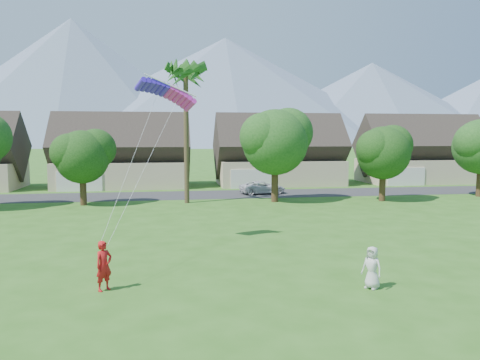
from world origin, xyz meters
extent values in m
plane|color=#2D6019|center=(0.00, 0.00, 0.00)|extent=(500.00, 500.00, 0.00)
cube|color=#2D2D30|center=(0.00, 34.00, 0.01)|extent=(90.00, 7.00, 0.01)
imported|color=red|center=(-6.19, 4.92, 0.99)|extent=(0.85, 0.84, 1.98)
imported|color=silver|center=(4.32, 3.55, 0.85)|extent=(0.93, 0.99, 1.70)
imported|color=silver|center=(6.09, 34.00, 0.66)|extent=(5.08, 2.99, 1.33)
cone|color=slate|center=(-55.00, 260.00, 35.00)|extent=(190.00, 190.00, 70.00)
cone|color=slate|center=(30.00, 260.00, 31.00)|extent=(240.00, 240.00, 62.00)
cone|color=slate|center=(120.00, 260.00, 25.00)|extent=(200.00, 200.00, 50.00)
cube|color=beige|center=(-9.00, 43.00, 1.50)|extent=(15.00, 8.00, 3.00)
cube|color=#382D28|center=(-9.00, 43.00, 4.79)|extent=(15.75, 8.15, 8.15)
cube|color=silver|center=(-13.20, 38.94, 1.10)|extent=(4.80, 0.12, 2.20)
cube|color=beige|center=(10.00, 43.00, 1.50)|extent=(15.00, 8.00, 3.00)
cube|color=#382D28|center=(10.00, 43.00, 4.79)|extent=(15.75, 8.15, 8.15)
cube|color=silver|center=(5.80, 38.94, 1.10)|extent=(4.80, 0.12, 2.20)
cube|color=beige|center=(29.00, 43.00, 1.50)|extent=(15.00, 8.00, 3.00)
cube|color=#382D28|center=(29.00, 43.00, 4.79)|extent=(15.75, 8.15, 8.15)
cube|color=silver|center=(24.80, 38.94, 1.10)|extent=(4.80, 0.12, 2.20)
cylinder|color=#47301C|center=(-11.00, 28.50, 1.09)|extent=(0.56, 0.56, 2.18)
sphere|color=#214916|center=(-11.00, 28.50, 4.22)|extent=(4.62, 4.62, 4.62)
cylinder|color=#47301C|center=(6.00, 28.00, 1.41)|extent=(0.62, 0.62, 2.82)
sphere|color=#214916|center=(6.00, 28.00, 5.46)|extent=(5.98, 5.98, 5.98)
cylinder|color=#47301C|center=(16.00, 27.00, 1.15)|extent=(0.58, 0.58, 2.30)
sphere|color=#214916|center=(16.00, 27.00, 4.46)|extent=(4.90, 4.90, 4.90)
cylinder|color=#47301C|center=(27.00, 28.50, 1.28)|extent=(0.60, 0.60, 2.56)
cylinder|color=#4C3D26|center=(-2.00, 28.50, 6.00)|extent=(0.44, 0.44, 12.00)
sphere|color=#286021|center=(-2.00, 28.50, 12.30)|extent=(3.00, 3.00, 3.00)
cube|color=#3D1CD5|center=(-4.46, 12.62, 8.51)|extent=(1.83, 1.44, 0.50)
cube|color=#DA28AC|center=(-2.85, 12.62, 8.51)|extent=(1.83, 1.44, 0.50)
camera|label=1|loc=(-3.64, -13.59, 6.09)|focal=35.00mm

